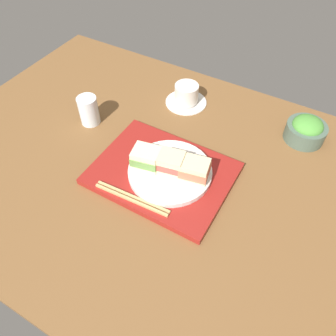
{
  "coord_description": "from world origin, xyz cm",
  "views": [
    {
      "loc": [
        36.53,
        -54.54,
        74.93
      ],
      "look_at": [
        6.36,
        -2.14,
        5.0
      ],
      "focal_mm": 36.1,
      "sensor_mm": 36.0,
      "label": 1
    }
  ],
  "objects_px": {
    "sandwich_far": "(196,169)",
    "chopsticks_pair": "(132,198)",
    "sandwich_plate": "(170,172)",
    "sandwich_near": "(145,157)",
    "drinking_glass": "(89,110)",
    "sandwich_middle": "(170,163)",
    "salad_bowl": "(306,130)",
    "coffee_cup": "(186,95)"
  },
  "relations": [
    {
      "from": "sandwich_middle",
      "to": "coffee_cup",
      "type": "relative_size",
      "value": 0.6
    },
    {
      "from": "sandwich_near",
      "to": "sandwich_far",
      "type": "distance_m",
      "value": 0.14
    },
    {
      "from": "sandwich_near",
      "to": "drinking_glass",
      "type": "distance_m",
      "value": 0.29
    },
    {
      "from": "sandwich_middle",
      "to": "chopsticks_pair",
      "type": "relative_size",
      "value": 0.39
    },
    {
      "from": "sandwich_middle",
      "to": "salad_bowl",
      "type": "bearing_deg",
      "value": 50.92
    },
    {
      "from": "sandwich_middle",
      "to": "chopsticks_pair",
      "type": "height_order",
      "value": "sandwich_middle"
    },
    {
      "from": "sandwich_plate",
      "to": "salad_bowl",
      "type": "height_order",
      "value": "salad_bowl"
    },
    {
      "from": "chopsticks_pair",
      "to": "drinking_glass",
      "type": "bearing_deg",
      "value": 145.89
    },
    {
      "from": "sandwich_plate",
      "to": "sandwich_middle",
      "type": "bearing_deg",
      "value": 90.0
    },
    {
      "from": "sandwich_far",
      "to": "salad_bowl",
      "type": "height_order",
      "value": "sandwich_far"
    },
    {
      "from": "chopsticks_pair",
      "to": "sandwich_far",
      "type": "bearing_deg",
      "value": 52.24
    },
    {
      "from": "sandwich_middle",
      "to": "drinking_glass",
      "type": "xyz_separation_m",
      "value": [
        -0.35,
        0.08,
        -0.02
      ]
    },
    {
      "from": "salad_bowl",
      "to": "coffee_cup",
      "type": "bearing_deg",
      "value": -176.55
    },
    {
      "from": "sandwich_far",
      "to": "salad_bowl",
      "type": "relative_size",
      "value": 0.71
    },
    {
      "from": "sandwich_near",
      "to": "sandwich_far",
      "type": "xyz_separation_m",
      "value": [
        0.14,
        0.03,
        -0.0
      ]
    },
    {
      "from": "sandwich_far",
      "to": "coffee_cup",
      "type": "distance_m",
      "value": 0.36
    },
    {
      "from": "sandwich_plate",
      "to": "salad_bowl",
      "type": "xyz_separation_m",
      "value": [
        0.29,
        0.35,
        0.01
      ]
    },
    {
      "from": "sandwich_near",
      "to": "sandwich_middle",
      "type": "xyz_separation_m",
      "value": [
        0.07,
        0.02,
        -0.0
      ]
    },
    {
      "from": "sandwich_far",
      "to": "sandwich_near",
      "type": "bearing_deg",
      "value": -166.02
    },
    {
      "from": "sandwich_near",
      "to": "chopsticks_pair",
      "type": "height_order",
      "value": "sandwich_near"
    },
    {
      "from": "sandwich_middle",
      "to": "chopsticks_pair",
      "type": "xyz_separation_m",
      "value": [
        -0.04,
        -0.13,
        -0.04
      ]
    },
    {
      "from": "sandwich_plate",
      "to": "sandwich_middle",
      "type": "xyz_separation_m",
      "value": [
        0.0,
        0.0,
        0.04
      ]
    },
    {
      "from": "sandwich_far",
      "to": "chopsticks_pair",
      "type": "xyz_separation_m",
      "value": [
        -0.11,
        -0.14,
        -0.04
      ]
    },
    {
      "from": "salad_bowl",
      "to": "coffee_cup",
      "type": "relative_size",
      "value": 0.86
    },
    {
      "from": "coffee_cup",
      "to": "drinking_glass",
      "type": "distance_m",
      "value": 0.34
    },
    {
      "from": "sandwich_plate",
      "to": "sandwich_near",
      "type": "height_order",
      "value": "sandwich_near"
    },
    {
      "from": "chopsticks_pair",
      "to": "coffee_cup",
      "type": "relative_size",
      "value": 1.53
    },
    {
      "from": "sandwich_plate",
      "to": "coffee_cup",
      "type": "bearing_deg",
      "value": 110.43
    },
    {
      "from": "sandwich_far",
      "to": "drinking_glass",
      "type": "relative_size",
      "value": 0.91
    },
    {
      "from": "coffee_cup",
      "to": "chopsticks_pair",
      "type": "bearing_deg",
      "value": -80.18
    },
    {
      "from": "sandwich_middle",
      "to": "coffee_cup",
      "type": "height_order",
      "value": "sandwich_middle"
    },
    {
      "from": "sandwich_plate",
      "to": "chopsticks_pair",
      "type": "xyz_separation_m",
      "value": [
        -0.04,
        -0.13,
        -0.0
      ]
    },
    {
      "from": "sandwich_middle",
      "to": "salad_bowl",
      "type": "distance_m",
      "value": 0.45
    },
    {
      "from": "coffee_cup",
      "to": "salad_bowl",
      "type": "bearing_deg",
      "value": 3.45
    },
    {
      "from": "sandwich_near",
      "to": "coffee_cup",
      "type": "relative_size",
      "value": 0.6
    },
    {
      "from": "sandwich_far",
      "to": "chopsticks_pair",
      "type": "distance_m",
      "value": 0.19
    },
    {
      "from": "sandwich_plate",
      "to": "drinking_glass",
      "type": "xyz_separation_m",
      "value": [
        -0.35,
        0.08,
        0.02
      ]
    },
    {
      "from": "drinking_glass",
      "to": "sandwich_near",
      "type": "bearing_deg",
      "value": -18.98
    },
    {
      "from": "sandwich_plate",
      "to": "sandwich_near",
      "type": "bearing_deg",
      "value": -166.02
    },
    {
      "from": "sandwich_middle",
      "to": "chopsticks_pair",
      "type": "bearing_deg",
      "value": -108.69
    },
    {
      "from": "sandwich_far",
      "to": "drinking_glass",
      "type": "distance_m",
      "value": 0.42
    },
    {
      "from": "salad_bowl",
      "to": "drinking_glass",
      "type": "relative_size",
      "value": 1.29
    }
  ]
}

